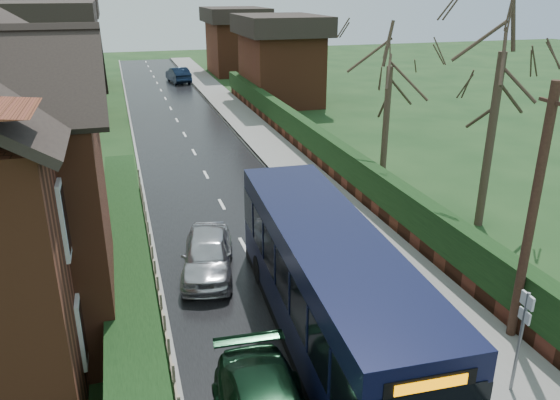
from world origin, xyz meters
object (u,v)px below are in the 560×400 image
object	(u,v)px
bus	(327,288)
bus_stop_sign	(522,329)
telegraph_pole	(531,220)
car_silver	(208,254)

from	to	relation	value
bus	bus_stop_sign	size ratio (longest dim) A/B	3.92
bus	bus_stop_sign	xyz separation A→B (m)	(3.20, -3.08, 0.19)
bus	telegraph_pole	distance (m)	5.10
bus_stop_sign	telegraph_pole	bearing A→B (deg)	56.32
bus	bus_stop_sign	world-z (taller)	bus
car_silver	bus_stop_sign	world-z (taller)	bus_stop_sign
bus_stop_sign	bus	bearing A→B (deg)	140.56
car_silver	telegraph_pole	size ratio (longest dim) A/B	0.58
car_silver	telegraph_pole	bearing A→B (deg)	-27.75
bus	telegraph_pole	bearing A→B (deg)	-13.23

